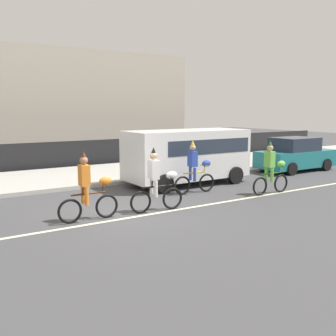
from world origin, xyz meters
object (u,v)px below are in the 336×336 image
object	(u,v)px
parade_cyclist_orange	(89,190)
parked_van_white	(188,153)
parked_car_teal	(295,155)
parade_cyclist_lime	(271,171)
parade_cyclist_cobalt	(195,170)
parade_cyclist_zebra	(157,183)

from	to	relation	value
parade_cyclist_orange	parked_van_white	bearing A→B (deg)	28.02
parked_car_teal	parade_cyclist_lime	bearing A→B (deg)	-148.29
parade_cyclist_orange	parked_van_white	world-z (taller)	parked_van_white
parade_cyclist_cobalt	parked_car_teal	world-z (taller)	parade_cyclist_cobalt
parade_cyclist_cobalt	parked_car_teal	size ratio (longest dim) A/B	0.47
parade_cyclist_orange	parade_cyclist_cobalt	xyz separation A→B (m)	(4.53, 1.28, 0.00)
parade_cyclist_orange	parade_cyclist_zebra	world-z (taller)	same
parade_cyclist_orange	parked_car_teal	distance (m)	12.12
parade_cyclist_lime	parked_car_teal	bearing A→B (deg)	31.71
parade_cyclist_lime	parked_van_white	world-z (taller)	parked_van_white
parade_cyclist_zebra	parade_cyclist_lime	bearing A→B (deg)	-1.85
parade_cyclist_orange	parade_cyclist_cobalt	distance (m)	4.70
parade_cyclist_zebra	parked_van_white	bearing A→B (deg)	42.40
parade_cyclist_lime	parade_cyclist_zebra	bearing A→B (deg)	178.15
parade_cyclist_orange	parade_cyclist_lime	size ratio (longest dim) A/B	1.00
parade_cyclist_orange	parade_cyclist_lime	distance (m)	6.72
parade_cyclist_lime	parked_car_teal	world-z (taller)	parade_cyclist_lime
parade_cyclist_orange	parked_van_white	distance (m)	6.09
parade_cyclist_cobalt	parked_van_white	bearing A→B (deg)	62.08
parade_cyclist_zebra	parked_car_teal	bearing A→B (deg)	17.06
parked_van_white	parked_car_teal	distance (m)	6.45
parade_cyclist_cobalt	parade_cyclist_lime	distance (m)	2.70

